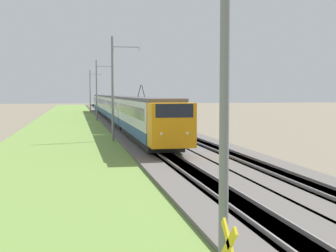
# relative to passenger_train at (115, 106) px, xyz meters

# --- Properties ---
(ballast_main) EXTENTS (240.00, 4.40, 0.30)m
(ballast_main) POSITION_rel_passenger_train_xyz_m (-19.30, 0.00, -2.23)
(ballast_main) COLOR #605B56
(ballast_main) RESTS_ON ground
(ballast_adjacent) EXTENTS (240.00, 4.40, 0.30)m
(ballast_adjacent) POSITION_rel_passenger_train_xyz_m (-19.30, -4.21, -2.23)
(ballast_adjacent) COLOR #605B56
(ballast_adjacent) RESTS_ON ground
(track_main) EXTENTS (240.00, 1.57, 0.45)m
(track_main) POSITION_rel_passenger_train_xyz_m (-19.30, 0.00, -2.22)
(track_main) COLOR #4C4238
(track_main) RESTS_ON ground
(track_adjacent) EXTENTS (240.00, 1.57, 0.45)m
(track_adjacent) POSITION_rel_passenger_train_xyz_m (-19.30, -4.21, -2.22)
(track_adjacent) COLOR #4C4238
(track_adjacent) RESTS_ON ground
(grass_verge) EXTENTS (240.00, 10.09, 0.12)m
(grass_verge) POSITION_rel_passenger_train_xyz_m (-19.30, 7.07, -2.32)
(grass_verge) COLOR olive
(grass_verge) RESTS_ON ground
(passenger_train) EXTENTS (85.97, 2.91, 5.08)m
(passenger_train) POSITION_rel_passenger_train_xyz_m (0.00, 0.00, 0.00)
(passenger_train) COLOR orange
(passenger_train) RESTS_ON ground
(catenary_mast_near) EXTENTS (0.22, 2.56, 8.90)m
(catenary_mast_near) POSITION_rel_passenger_train_xyz_m (-60.60, 2.52, 2.22)
(catenary_mast_near) COLOR slate
(catenary_mast_near) RESTS_ON ground
(catenary_mast_mid) EXTENTS (0.22, 2.56, 9.29)m
(catenary_mast_mid) POSITION_rel_passenger_train_xyz_m (-29.15, 2.52, 2.41)
(catenary_mast_mid) COLOR slate
(catenary_mast_mid) RESTS_ON ground
(catenary_mast_far) EXTENTS (0.22, 2.56, 9.37)m
(catenary_mast_far) POSITION_rel_passenger_train_xyz_m (2.31, 2.52, 2.45)
(catenary_mast_far) COLOR slate
(catenary_mast_far) RESTS_ON ground
(catenary_mast_distant) EXTENTS (0.22, 2.56, 9.42)m
(catenary_mast_distant) POSITION_rel_passenger_train_xyz_m (33.76, 2.53, 2.48)
(catenary_mast_distant) COLOR slate
(catenary_mast_distant) RESTS_ON ground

